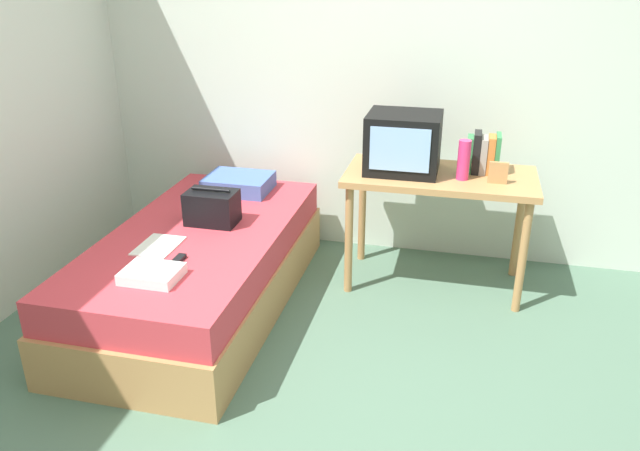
{
  "coord_description": "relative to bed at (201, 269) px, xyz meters",
  "views": [
    {
      "loc": [
        0.62,
        -2.25,
        1.98
      ],
      "look_at": [
        -0.16,
        0.97,
        0.56
      ],
      "focal_mm": 35.09,
      "sensor_mm": 36.0,
      "label": 1
    }
  ],
  "objects": [
    {
      "name": "folded_towel",
      "position": [
        0.03,
        -0.61,
        0.28
      ],
      "size": [
        0.28,
        0.22,
        0.06
      ],
      "primitive_type": "cube",
      "color": "white",
      "rests_on": "bed"
    },
    {
      "name": "picture_frame",
      "position": [
        1.69,
        0.52,
        0.57
      ],
      "size": [
        0.11,
        0.02,
        0.13
      ],
      "primitive_type": "cube",
      "color": "#B27F4C",
      "rests_on": "desk"
    },
    {
      "name": "water_bottle",
      "position": [
        1.49,
        0.55,
        0.63
      ],
      "size": [
        0.07,
        0.07,
        0.24
      ],
      "primitive_type": "cylinder",
      "color": "#E53372",
      "rests_on": "desk"
    },
    {
      "name": "tv",
      "position": [
        1.12,
        0.62,
        0.69
      ],
      "size": [
        0.44,
        0.39,
        0.36
      ],
      "color": "black",
      "rests_on": "desk"
    },
    {
      "name": "magazine",
      "position": [
        -0.12,
        -0.25,
        0.26
      ],
      "size": [
        0.21,
        0.29,
        0.01
      ],
      "primitive_type": "cube",
      "color": "white",
      "rests_on": "bed"
    },
    {
      "name": "handbag",
      "position": [
        0.04,
        0.13,
        0.35
      ],
      "size": [
        0.3,
        0.2,
        0.22
      ],
      "color": "black",
      "rests_on": "bed"
    },
    {
      "name": "book_row",
      "position": [
        1.6,
        0.71,
        0.63
      ],
      "size": [
        0.2,
        0.16,
        0.25
      ],
      "color": "#337F47",
      "rests_on": "desk"
    },
    {
      "name": "remote_dark",
      "position": [
        0.07,
        -0.42,
        0.26
      ],
      "size": [
        0.04,
        0.16,
        0.02
      ],
      "primitive_type": "cube",
      "color": "black",
      "rests_on": "bed"
    },
    {
      "name": "ground_plane",
      "position": [
        0.87,
        -0.85,
        -0.24
      ],
      "size": [
        8.0,
        8.0,
        0.0
      ],
      "primitive_type": "plane",
      "color": "#4C6B56"
    },
    {
      "name": "wall_back",
      "position": [
        0.87,
        1.15,
        1.06
      ],
      "size": [
        5.2,
        0.1,
        2.6
      ],
      "primitive_type": "cube",
      "color": "silver",
      "rests_on": "ground"
    },
    {
      "name": "pillow",
      "position": [
        -0.0,
        0.71,
        0.31
      ],
      "size": [
        0.43,
        0.35,
        0.11
      ],
      "primitive_type": "cube",
      "color": "#4766AD",
      "rests_on": "bed"
    },
    {
      "name": "bed",
      "position": [
        0.0,
        0.0,
        0.0
      ],
      "size": [
        1.0,
        2.0,
        0.5
      ],
      "color": "#B27F4C",
      "rests_on": "ground"
    },
    {
      "name": "desk",
      "position": [
        1.36,
        0.62,
        0.41
      ],
      "size": [
        1.16,
        0.6,
        0.76
      ],
      "color": "#B27F4C",
      "rests_on": "ground"
    }
  ]
}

